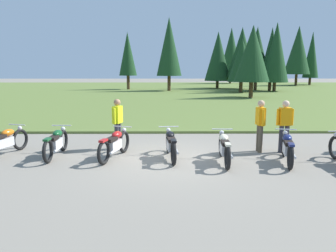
{
  "coord_description": "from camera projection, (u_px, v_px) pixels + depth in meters",
  "views": [
    {
      "loc": [
        -0.08,
        -9.5,
        2.7
      ],
      "look_at": [
        0.0,
        0.6,
        0.9
      ],
      "focal_mm": 35.49,
      "sensor_mm": 36.0,
      "label": 1
    }
  ],
  "objects": [
    {
      "name": "forest_treeline",
      "position": [
        247.0,
        52.0,
        40.97
      ],
      "size": [
        28.09,
        28.63,
        8.83
      ],
      "color": "#47331E",
      "rests_on": "ground"
    },
    {
      "name": "motorcycle_black",
      "position": [
        171.0,
        144.0,
        9.88
      ],
      "size": [
        0.62,
        2.1,
        0.88
      ],
      "color": "black",
      "rests_on": "ground"
    },
    {
      "name": "motorcycle_cream",
      "position": [
        224.0,
        147.0,
        9.46
      ],
      "size": [
        0.62,
        2.1,
        0.88
      ],
      "color": "black",
      "rests_on": "ground"
    },
    {
      "name": "motorcycle_red",
      "position": [
        115.0,
        144.0,
        9.9
      ],
      "size": [
        0.82,
        2.04,
        0.88
      ],
      "color": "black",
      "rests_on": "ground"
    },
    {
      "name": "rider_in_hivis_vest",
      "position": [
        285.0,
        123.0,
        10.49
      ],
      "size": [
        0.55,
        0.23,
        1.67
      ],
      "color": "#2D2D38",
      "rests_on": "ground"
    },
    {
      "name": "grass_moorland",
      "position": [
        166.0,
        92.0,
        35.28
      ],
      "size": [
        80.0,
        44.0,
        0.1
      ],
      "primitive_type": "cube",
      "color": "#5B7033",
      "rests_on": "ground"
    },
    {
      "name": "rider_checking_bike",
      "position": [
        260.0,
        123.0,
        10.55
      ],
      "size": [
        0.24,
        0.55,
        1.67
      ],
      "color": "#4C4233",
      "rests_on": "ground"
    },
    {
      "name": "motorcycle_british_green",
      "position": [
        56.0,
        142.0,
        10.08
      ],
      "size": [
        0.62,
        2.1,
        0.88
      ],
      "color": "black",
      "rests_on": "ground"
    },
    {
      "name": "ground_plane",
      "position": [
        168.0,
        159.0,
        9.82
      ],
      "size": [
        140.0,
        140.0,
        0.0
      ],
      "primitive_type": "plane",
      "color": "gray"
    },
    {
      "name": "rider_near_row_end",
      "position": [
        118.0,
        121.0,
        10.93
      ],
      "size": [
        0.32,
        0.53,
        1.67
      ],
      "color": "#2D2D38",
      "rests_on": "ground"
    },
    {
      "name": "motorcycle_orange",
      "position": [
        5.0,
        141.0,
        10.24
      ],
      "size": [
        0.82,
        2.04,
        0.88
      ],
      "color": "black",
      "rests_on": "ground"
    },
    {
      "name": "motorcycle_navy",
      "position": [
        287.0,
        148.0,
        9.44
      ],
      "size": [
        0.74,
        2.07,
        0.88
      ],
      "color": "black",
      "rests_on": "ground"
    }
  ]
}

